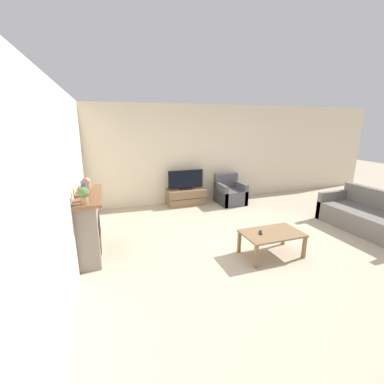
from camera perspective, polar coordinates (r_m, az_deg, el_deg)
The scene contains 15 objects.
ground_plane at distance 5.28m, azimuth 13.85°, elevation -10.11°, with size 24.00×24.00×0.00m, color tan.
wall_back at distance 7.41m, azimuth 2.39°, elevation 8.48°, with size 12.00×0.06×2.70m.
wall_left at distance 4.10m, azimuth -25.89°, elevation 1.39°, with size 0.06×12.00×2.70m.
fireplace at distance 4.73m, azimuth -21.89°, elevation -6.64°, with size 0.44×1.35×1.08m.
mantel_vase_left at distance 4.14m, azimuth -22.78°, elevation 0.03°, with size 0.08×0.08×0.30m.
mantel_vase_centre_left at distance 4.44m, azimuth -22.56°, elevation 0.89°, with size 0.14×0.14×0.30m.
mantel_vase_right at distance 4.94m, azimuth -22.23°, elevation 1.78°, with size 0.10×0.10×0.20m.
mantel_clock at distance 4.68m, azimuth -22.34°, elevation 0.85°, with size 0.08×0.11×0.15m.
potted_plant at distance 3.98m, azimuth -22.91°, elevation -0.55°, with size 0.15×0.15×0.26m.
tv_stand at distance 7.14m, azimuth -1.36°, elevation -1.08°, with size 1.03×0.51×0.43m.
tv at distance 7.02m, azimuth -1.38°, elevation 2.57°, with size 0.98×0.18×0.54m.
armchair at distance 7.32m, azimuth 8.40°, elevation -0.37°, with size 0.70×0.76×0.81m.
coffee_table at distance 4.62m, azimuth 17.31°, elevation -9.16°, with size 1.01×0.61×0.42m.
remote at distance 4.51m, azimuth 15.00°, elevation -8.72°, with size 0.11×0.15×0.02m.
couch at distance 6.60m, azimuth 34.93°, elevation -4.78°, with size 0.95×1.91×0.82m.
Camera 1 is at (-2.69, -3.97, 2.23)m, focal length 24.00 mm.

